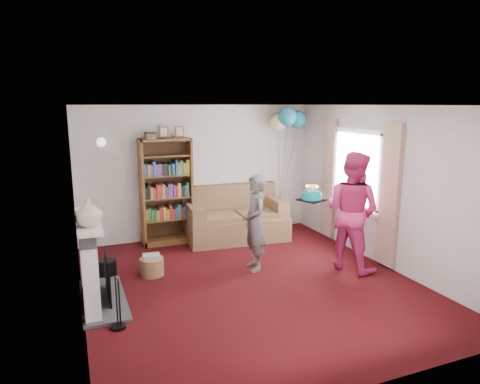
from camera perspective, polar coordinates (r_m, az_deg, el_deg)
name	(u,v)px	position (r m, az deg, el deg)	size (l,w,h in m)	color
ground	(250,283)	(6.26, 1.40, -12.06)	(5.00, 5.00, 0.00)	#310707
wall_back	(199,172)	(8.19, -5.53, 2.72)	(4.50, 0.02, 2.50)	silver
wall_left	(75,213)	(5.41, -21.14, -2.69)	(0.02, 5.00, 2.50)	silver
wall_right	(383,186)	(7.06, 18.56, 0.72)	(0.02, 5.00, 2.50)	silver
ceiling	(251,105)	(5.73, 1.53, 11.55)	(4.50, 5.00, 0.01)	white
fireplace	(94,265)	(5.81, -18.92, -9.19)	(0.55, 1.80, 1.12)	#3F3F42
window_bay	(356,183)	(7.49, 15.26, 1.15)	(0.14, 2.02, 2.20)	white
wall_sconce	(101,142)	(7.66, -18.03, 6.34)	(0.16, 0.23, 0.16)	gold
bookcase	(166,192)	(7.88, -9.85, -0.03)	(0.91, 0.42, 2.13)	#472B14
sofa	(235,219)	(8.15, -0.73, -3.64)	(1.87, 0.99, 0.99)	brown
wicker_basket	(152,266)	(6.61, -11.67, -9.62)	(0.35, 0.35, 0.32)	olive
person_striped	(255,223)	(6.52, 2.02, -4.10)	(0.54, 0.36, 1.49)	black
person_magenta	(352,211)	(6.74, 14.69, -2.49)	(0.89, 0.69, 1.82)	#CF296A
birthday_cake	(312,196)	(6.42, 9.55, -0.52)	(0.34, 0.34, 0.22)	black
balloons	(288,120)	(8.34, 6.39, 9.56)	(0.69, 0.72, 1.76)	#3F3F3F
mantel_vase	(88,212)	(5.25, -19.61, -2.53)	(0.32, 0.32, 0.33)	beige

